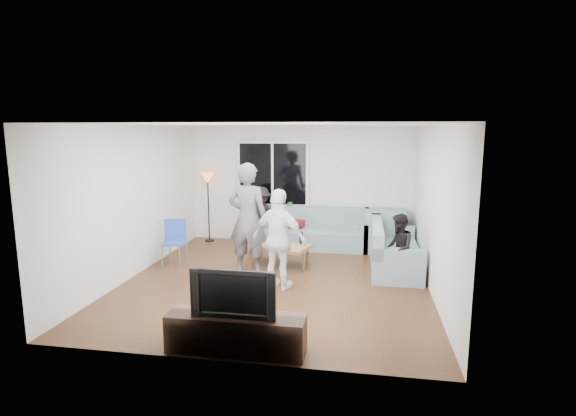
% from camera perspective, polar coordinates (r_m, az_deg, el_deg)
% --- Properties ---
extents(floor, '(5.00, 5.50, 0.04)m').
position_cam_1_polar(floor, '(7.74, -1.49, -9.31)').
color(floor, '#56351C').
rests_on(floor, ground).
extents(ceiling, '(5.00, 5.50, 0.04)m').
position_cam_1_polar(ceiling, '(7.31, -1.59, 10.64)').
color(ceiling, white).
rests_on(ceiling, ground).
extents(wall_back, '(5.00, 0.04, 2.60)m').
position_cam_1_polar(wall_back, '(10.11, 1.50, 2.94)').
color(wall_back, silver).
rests_on(wall_back, ground).
extents(wall_front, '(5.00, 0.04, 2.60)m').
position_cam_1_polar(wall_front, '(4.78, -8.01, -5.05)').
color(wall_front, silver).
rests_on(wall_front, ground).
extents(wall_left, '(0.04, 5.50, 2.60)m').
position_cam_1_polar(wall_left, '(8.27, -18.94, 0.84)').
color(wall_left, silver).
rests_on(wall_left, ground).
extents(wall_right, '(0.04, 5.50, 2.60)m').
position_cam_1_polar(wall_right, '(7.35, 18.11, -0.18)').
color(wall_right, silver).
rests_on(wall_right, ground).
extents(window_frame, '(1.62, 0.06, 1.47)m').
position_cam_1_polar(window_frame, '(10.11, -1.93, 4.36)').
color(window_frame, white).
rests_on(window_frame, wall_back).
extents(window_glass, '(1.50, 0.02, 1.35)m').
position_cam_1_polar(window_glass, '(10.07, -1.98, 4.34)').
color(window_glass, black).
rests_on(window_glass, window_frame).
extents(window_mullion, '(0.05, 0.03, 1.35)m').
position_cam_1_polar(window_mullion, '(10.06, -1.99, 4.33)').
color(window_mullion, white).
rests_on(window_mullion, window_frame).
extents(radiator, '(1.30, 0.12, 0.62)m').
position_cam_1_polar(radiator, '(10.26, -1.94, -2.57)').
color(radiator, silver).
rests_on(radiator, floor).
extents(potted_plant, '(0.20, 0.17, 0.32)m').
position_cam_1_polar(potted_plant, '(10.07, 0.14, -0.06)').
color(potted_plant, '#2E6F2C').
rests_on(potted_plant, radiator).
extents(vase, '(0.19, 0.19, 0.15)m').
position_cam_1_polar(vase, '(10.18, -2.52, -0.46)').
color(vase, white).
rests_on(vase, radiator).
extents(sofa_back_section, '(2.30, 0.85, 0.85)m').
position_cam_1_polar(sofa_back_section, '(9.72, 3.36, -2.59)').
color(sofa_back_section, gray).
rests_on(sofa_back_section, floor).
extents(sofa_right_section, '(2.00, 0.85, 0.85)m').
position_cam_1_polar(sofa_right_section, '(8.46, 13.45, -4.76)').
color(sofa_right_section, gray).
rests_on(sofa_right_section, floor).
extents(sofa_corner, '(0.85, 0.85, 0.85)m').
position_cam_1_polar(sofa_corner, '(9.68, 12.10, -2.86)').
color(sofa_corner, gray).
rests_on(sofa_corner, floor).
extents(cushion_yellow, '(0.43, 0.38, 0.14)m').
position_cam_1_polar(cushion_yellow, '(9.84, -2.52, -1.92)').
color(cushion_yellow, gold).
rests_on(cushion_yellow, sofa_back_section).
extents(cushion_red, '(0.44, 0.40, 0.13)m').
position_cam_1_polar(cushion_red, '(9.82, 0.84, -1.94)').
color(cushion_red, maroon).
rests_on(cushion_red, sofa_back_section).
extents(coffee_table, '(1.23, 0.89, 0.40)m').
position_cam_1_polar(coffee_table, '(8.49, -1.12, -5.99)').
color(coffee_table, '#A88A51').
rests_on(coffee_table, floor).
extents(pitcher, '(0.17, 0.17, 0.17)m').
position_cam_1_polar(pitcher, '(8.43, -1.64, -4.11)').
color(pitcher, maroon).
rests_on(pitcher, coffee_table).
extents(side_chair, '(0.49, 0.49, 0.86)m').
position_cam_1_polar(side_chair, '(8.70, -14.24, -4.35)').
color(side_chair, '#294BB3').
rests_on(side_chair, floor).
extents(floor_lamp, '(0.32, 0.32, 1.56)m').
position_cam_1_polar(floor_lamp, '(10.37, -10.05, 0.06)').
color(floor_lamp, orange).
rests_on(floor_lamp, floor).
extents(player_left, '(0.78, 0.57, 1.98)m').
position_cam_1_polar(player_left, '(7.84, -5.09, -1.44)').
color(player_left, '#4F4F54').
rests_on(player_left, floor).
extents(player_right, '(1.02, 0.69, 1.62)m').
position_cam_1_polar(player_right, '(7.13, -1.12, -4.04)').
color(player_right, silver).
rests_on(player_right, floor).
extents(spectator_right, '(0.46, 0.58, 1.16)m').
position_cam_1_polar(spectator_right, '(7.70, 13.85, -5.01)').
color(spectator_right, black).
rests_on(spectator_right, floor).
extents(spectator_back, '(0.95, 0.73, 1.30)m').
position_cam_1_polar(spectator_back, '(9.90, -3.44, -1.04)').
color(spectator_back, black).
rests_on(spectator_back, floor).
extents(tv_console, '(1.60, 0.40, 0.44)m').
position_cam_1_polar(tv_console, '(5.39, -6.60, -15.49)').
color(tv_console, '#35261A').
rests_on(tv_console, floor).
extents(television, '(0.98, 0.13, 0.56)m').
position_cam_1_polar(television, '(5.20, -6.71, -10.49)').
color(television, black).
rests_on(television, tv_console).
extents(bottle_e, '(0.07, 0.07, 0.24)m').
position_cam_1_polar(bottle_e, '(8.48, 1.67, -3.79)').
color(bottle_e, black).
rests_on(bottle_e, coffee_table).
extents(bottle_c, '(0.07, 0.07, 0.20)m').
position_cam_1_polar(bottle_c, '(8.50, -0.39, -3.89)').
color(bottle_c, black).
rests_on(bottle_c, coffee_table).
extents(bottle_b, '(0.08, 0.08, 0.25)m').
position_cam_1_polar(bottle_b, '(8.31, -2.40, -4.02)').
color(bottle_b, '#1B9424').
rests_on(bottle_b, coffee_table).
extents(bottle_a, '(0.07, 0.07, 0.22)m').
position_cam_1_polar(bottle_a, '(8.59, -3.23, -3.69)').
color(bottle_a, orange).
rests_on(bottle_a, coffee_table).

